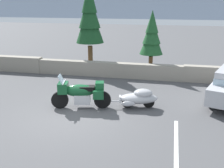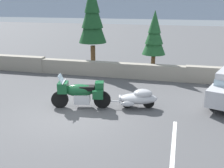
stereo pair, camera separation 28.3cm
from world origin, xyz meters
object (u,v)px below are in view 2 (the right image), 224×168
at_px(pine_tree_secondary, 154,35).
at_px(touring_motorcycle, 81,92).
at_px(car_shaped_trailer, 138,98).
at_px(pine_tree_tall, 92,16).

bearing_deg(pine_tree_secondary, touring_motorcycle, -110.62).
xyz_separation_m(touring_motorcycle, car_shaped_trailer, (2.17, 0.52, -0.21)).
bearing_deg(car_shaped_trailer, touring_motorcycle, -166.50).
bearing_deg(pine_tree_tall, touring_motorcycle, -76.56).
bearing_deg(touring_motorcycle, pine_tree_secondary, 69.38).
height_order(car_shaped_trailer, pine_tree_secondary, pine_tree_secondary).
height_order(touring_motorcycle, car_shaped_trailer, touring_motorcycle).
relative_size(touring_motorcycle, car_shaped_trailer, 1.02).
bearing_deg(pine_tree_secondary, car_shaped_trailer, -90.03).
distance_m(touring_motorcycle, pine_tree_tall, 6.58).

